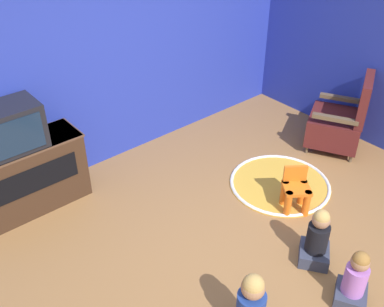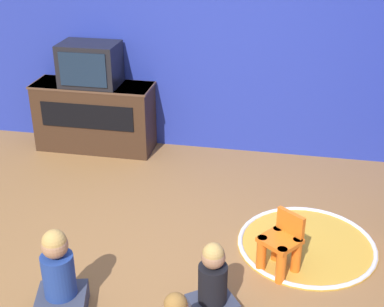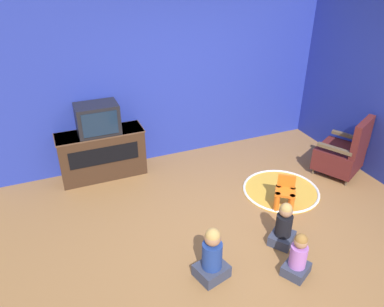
% 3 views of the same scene
% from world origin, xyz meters
% --- Properties ---
extents(ground_plane, '(30.00, 30.00, 0.00)m').
position_xyz_m(ground_plane, '(0.00, 0.00, 0.00)').
color(ground_plane, olive).
extents(wall_back, '(5.60, 0.12, 2.80)m').
position_xyz_m(wall_back, '(-0.20, 2.33, 1.40)').
color(wall_back, '#23339E').
rests_on(wall_back, ground_plane).
extents(tv_cabinet, '(1.31, 0.46, 0.75)m').
position_xyz_m(tv_cabinet, '(-1.41, 2.03, 0.39)').
color(tv_cabinet, '#382316').
rests_on(tv_cabinet, ground_plane).
extents(television, '(0.61, 0.43, 0.45)m').
position_xyz_m(television, '(-1.41, 2.02, 0.98)').
color(television, black).
rests_on(television, tv_cabinet).
extents(black_armchair, '(0.85, 0.85, 0.98)m').
position_xyz_m(black_armchair, '(2.06, 0.63, 0.36)').
color(black_armchair, brown).
rests_on(black_armchair, ground_plane).
extents(yellow_kid_chair, '(0.37, 0.36, 0.47)m').
position_xyz_m(yellow_kid_chair, '(0.71, 0.21, 0.21)').
color(yellow_kid_chair, orange).
rests_on(yellow_kid_chair, ground_plane).
extents(play_mat, '(1.14, 1.14, 0.04)m').
position_xyz_m(play_mat, '(0.92, 0.57, 0.01)').
color(play_mat, gold).
rests_on(play_mat, ground_plane).
extents(child_watching_left, '(0.37, 0.35, 0.56)m').
position_xyz_m(child_watching_left, '(0.14, -0.85, 0.24)').
color(child_watching_left, '#33384C').
rests_on(child_watching_left, ground_plane).
extents(child_watching_center, '(0.39, 0.39, 0.59)m').
position_xyz_m(child_watching_center, '(0.29, -0.37, 0.25)').
color(child_watching_center, '#33384C').
rests_on(child_watching_center, ground_plane).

